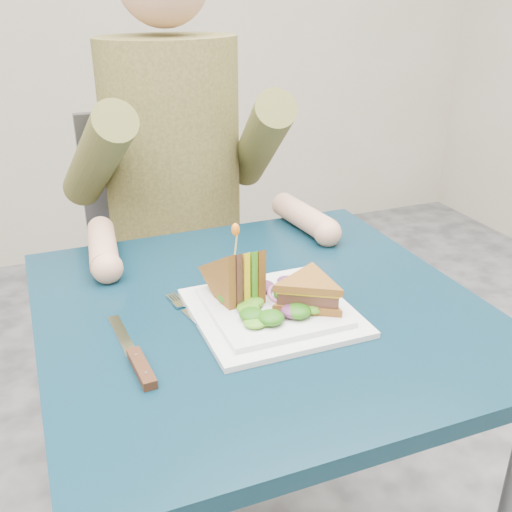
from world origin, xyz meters
name	(u,v)px	position (x,y,z in m)	size (l,w,h in m)	color
table	(261,344)	(0.00, 0.00, 0.65)	(0.75, 0.75, 0.73)	black
chair	(171,254)	(0.00, 0.68, 0.54)	(0.42, 0.40, 0.93)	#47474C
diner	(173,131)	(0.00, 0.57, 0.91)	(0.54, 0.59, 0.74)	brown
plate	(272,310)	(0.01, -0.04, 0.74)	(0.26, 0.26, 0.02)	white
sandwich_flat	(309,292)	(0.06, -0.06, 0.78)	(0.18, 0.18, 0.05)	brown
sandwich_upright	(236,280)	(-0.04, 0.01, 0.78)	(0.09, 0.15, 0.15)	brown
fork	(193,317)	(-0.12, 0.00, 0.73)	(0.05, 0.18, 0.01)	silver
knife	(138,361)	(-0.24, -0.10, 0.74)	(0.04, 0.22, 0.02)	silver
toothpick	(236,245)	(-0.04, 0.01, 0.85)	(0.00, 0.00, 0.06)	tan
toothpick_frill	(236,230)	(-0.04, 0.01, 0.88)	(0.01, 0.01, 0.02)	orange
lettuce_spill	(273,296)	(0.01, -0.03, 0.76)	(0.15, 0.13, 0.02)	#337A14
onion_ring	(280,294)	(0.02, -0.03, 0.77)	(0.04, 0.04, 0.01)	#9E4C7A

